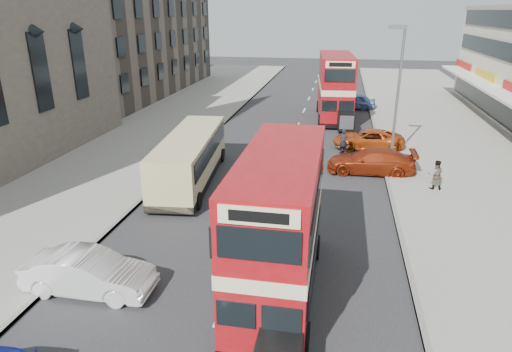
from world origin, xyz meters
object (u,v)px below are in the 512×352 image
Objects in this scene: street_lamp at (398,84)px; bus_main at (280,225)px; coach at (190,157)px; car_left_front at (89,273)px; pedestrian_near at (436,174)px; car_right_a at (371,161)px; cyclist at (343,149)px; bus_second at (335,87)px; car_right_b at (368,139)px; car_right_c at (353,101)px.

street_lamp reaches higher than bus_main.
coach reaches higher than car_left_front.
car_left_front is 2.76× the size of pedestrian_near.
street_lamp is at bearing -69.06° from pedestrian_near.
car_left_front is (-6.19, -1.20, -1.75)m from bus_main.
cyclist is (-1.59, 2.27, -0.07)m from car_right_a.
cyclist is at bearing -145.24° from car_right_a.
bus_main is at bearing -79.27° from car_left_front.
street_lamp is at bearing 5.35° from cyclist.
car_right_b is at bearing 101.88° from bus_second.
car_right_c is at bearing -16.22° from car_left_front.
car_right_c is 2.14× the size of cyclist.
bus_second is 1.02× the size of coach.
car_right_a is at bearing -106.29° from bus_main.
cyclist is (-1.66, -2.67, -0.00)m from car_right_b.
bus_second reaches higher than bus_main.
car_right_c is (1.69, 4.60, -2.05)m from bus_second.
cyclist is at bearing -97.92° from bus_main.
car_right_a is 2.77m from cyclist.
cyclist is at bearing -44.58° from pedestrian_near.
bus_main is 13.08m from car_right_a.
car_right_a is at bearing -35.96° from car_left_front.
coach is at bearing -0.46° from car_left_front.
street_lamp is 16.27m from car_right_c.
car_right_a is 17.99m from car_right_c.
car_right_a is (9.77, 3.25, -0.72)m from coach.
pedestrian_near is 0.80× the size of cyclist.
car_left_front is 16.81m from car_right_a.
street_lamp is 0.85× the size of bus_second.
cyclist is at bearing -27.56° from car_left_front.
street_lamp is at bearing 14.75° from car_right_c.
bus_main is 30.61m from car_right_c.
cyclist is (2.04, 14.71, -1.82)m from bus_main.
pedestrian_near reaches higher than car_left_front.
pedestrian_near is (12.93, 11.39, 0.22)m from car_left_front.
coach reaches higher than car_right_b.
car_left_front is (-0.04, -10.40, -0.73)m from coach.
street_lamp is at bearing -108.39° from bus_main.
bus_second is at bearing -15.49° from car_left_front.
bus_second is 1.93× the size of car_right_a.
car_left_front is at bearing -96.02° from coach.
street_lamp is at bearing 21.10° from coach.
car_right_a is 2.53× the size of cyclist.
bus_main reaches higher than car_right_b.
cyclist is at bearing -178.17° from street_lamp.
coach is at bearing -15.69° from car_right_c.
cyclist reaches higher than pedestrian_near.
car_left_front is at bearing 10.91° from bus_main.
car_right_c is at bearing -79.96° from pedestrian_near.
bus_main is (-4.91, -14.80, -2.31)m from street_lamp.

